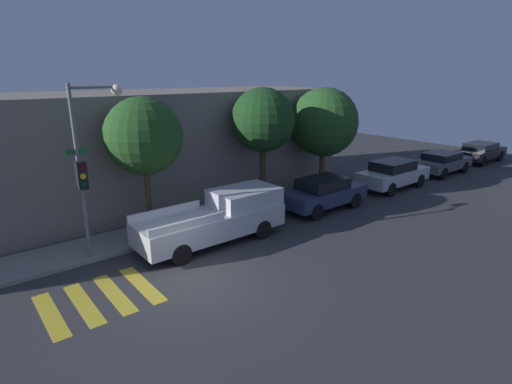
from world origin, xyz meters
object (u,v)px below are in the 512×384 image
at_px(pickup_truck, 219,217).
at_px(sedan_tail_of_row, 481,151).
at_px(tree_near_corner, 144,137).
at_px(sedan_near_corner, 323,193).
at_px(sedan_middle, 393,174).
at_px(tree_midblock, 263,120).
at_px(traffic_light_pole, 89,154).
at_px(tree_far_end, 324,122).
at_px(sedan_far_end, 442,162).

bearing_deg(pickup_truck, sedan_tail_of_row, -0.00).
bearing_deg(tree_near_corner, pickup_truck, -52.66).
bearing_deg(sedan_near_corner, pickup_truck, 180.00).
relative_size(sedan_middle, tree_near_corner, 0.85).
bearing_deg(pickup_truck, tree_midblock, 29.49).
xyz_separation_m(sedan_near_corner, sedan_tail_of_row, (16.65, -0.00, -0.05)).
height_order(traffic_light_pole, sedan_tail_of_row, traffic_light_pole).
height_order(traffic_light_pole, tree_far_end, traffic_light_pole).
height_order(sedan_middle, tree_near_corner, tree_near_corner).
distance_m(sedan_near_corner, sedan_middle, 5.68).
bearing_deg(sedan_near_corner, sedan_tail_of_row, -0.00).
bearing_deg(tree_near_corner, traffic_light_pole, -156.39).
xyz_separation_m(traffic_light_pole, pickup_truck, (4.06, -1.27, -2.73)).
bearing_deg(tree_midblock, pickup_truck, -150.51).
height_order(pickup_truck, tree_far_end, tree_far_end).
distance_m(traffic_light_pole, tree_near_corner, 2.54).
distance_m(pickup_truck, sedan_far_end, 16.93).
xyz_separation_m(sedan_tail_of_row, tree_midblock, (-18.45, 2.28, 3.31)).
distance_m(sedan_tail_of_row, tree_midblock, 18.88).
distance_m(traffic_light_pole, tree_far_end, 12.31).
xyz_separation_m(tree_near_corner, tree_midblock, (5.78, 0.00, 0.18)).
bearing_deg(tree_midblock, sedan_tail_of_row, -7.06).
bearing_deg(tree_far_end, sedan_near_corner, -136.10).
xyz_separation_m(tree_near_corner, tree_far_end, (9.96, 0.00, -0.22)).
height_order(sedan_tail_of_row, tree_far_end, tree_far_end).
xyz_separation_m(traffic_light_pole, sedan_near_corner, (9.90, -1.27, -2.86)).
xyz_separation_m(sedan_near_corner, tree_near_corner, (-7.58, 2.28, 3.08)).
height_order(sedan_middle, sedan_tail_of_row, sedan_middle).
relative_size(traffic_light_pole, tree_midblock, 1.06).
xyz_separation_m(traffic_light_pole, tree_near_corner, (2.31, 1.01, 0.22)).
bearing_deg(sedan_near_corner, traffic_light_pole, 172.68).
bearing_deg(pickup_truck, sedan_far_end, -0.00).
height_order(sedan_middle, tree_midblock, tree_midblock).
height_order(sedan_near_corner, tree_midblock, tree_midblock).
relative_size(sedan_tail_of_row, tree_near_corner, 0.85).
height_order(sedan_near_corner, sedan_tail_of_row, sedan_near_corner).
relative_size(pickup_truck, sedan_middle, 1.25).
xyz_separation_m(sedan_far_end, tree_midblock, (-12.89, 2.28, 3.32)).
relative_size(traffic_light_pole, pickup_truck, 1.03).
bearing_deg(sedan_near_corner, tree_far_end, 43.90).
bearing_deg(sedan_near_corner, sedan_middle, -0.00).
height_order(pickup_truck, tree_near_corner, tree_near_corner).
bearing_deg(tree_far_end, sedan_far_end, -14.69).
xyz_separation_m(sedan_middle, tree_near_corner, (-13.26, 2.28, 3.05)).
xyz_separation_m(sedan_far_end, tree_far_end, (-8.71, 2.28, 2.92)).
bearing_deg(sedan_middle, sedan_tail_of_row, 0.00).
bearing_deg(tree_midblock, sedan_near_corner, -51.72).
height_order(tree_midblock, tree_far_end, tree_midblock).
bearing_deg(sedan_tail_of_row, traffic_light_pole, 177.26).
bearing_deg(sedan_middle, sedan_far_end, 0.00).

